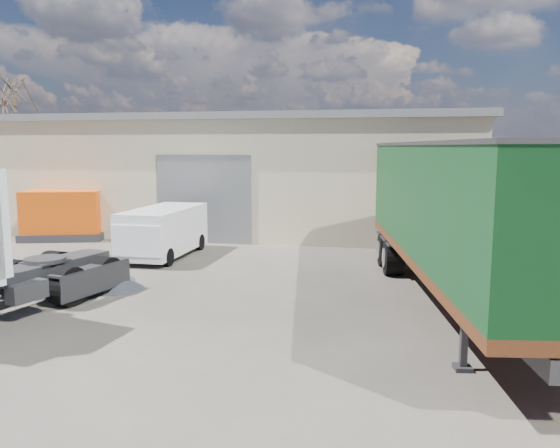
% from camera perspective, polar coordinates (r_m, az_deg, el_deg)
% --- Properties ---
extents(ground, '(120.00, 120.00, 0.00)m').
position_cam_1_polar(ground, '(12.97, -14.10, -9.79)').
color(ground, '#2C2924').
rests_on(ground, ground).
extents(warehouse, '(30.60, 12.60, 5.42)m').
position_cam_1_polar(warehouse, '(29.44, -11.48, 5.46)').
color(warehouse, '#B6AC8C').
rests_on(warehouse, ground).
extents(bare_tree, '(4.00, 4.00, 9.60)m').
position_cam_1_polar(bare_tree, '(39.14, -26.17, 13.14)').
color(bare_tree, '#382B21').
rests_on(bare_tree, ground).
extents(box_trailer, '(4.36, 12.40, 4.04)m').
position_cam_1_polar(box_trailer, '(13.89, 18.22, 1.63)').
color(box_trailer, '#2D2D30').
rests_on(box_trailer, ground).
extents(panel_van, '(1.83, 4.32, 1.75)m').
position_cam_1_polar(panel_van, '(19.83, -12.25, -0.87)').
color(panel_van, black).
rests_on(panel_van, ground).
extents(orange_skip, '(3.79, 2.93, 2.09)m').
position_cam_1_polar(orange_skip, '(25.08, -21.60, 0.61)').
color(orange_skip, '#2D2D30').
rests_on(orange_skip, ground).
extents(gravel_heap, '(5.82, 5.54, 0.87)m').
position_cam_1_polar(gravel_heap, '(16.94, -22.25, -4.53)').
color(gravel_heap, '#20222A').
rests_on(gravel_heap, ground).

